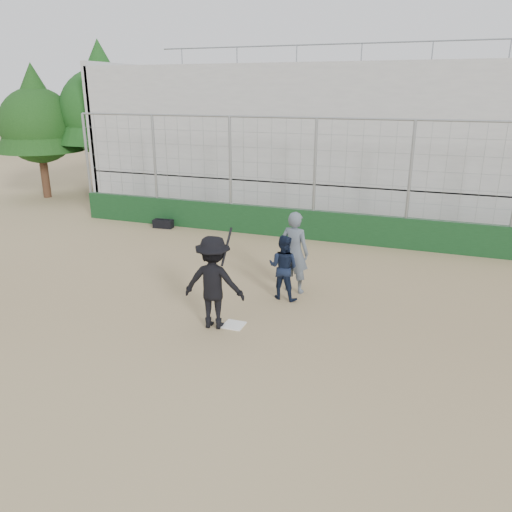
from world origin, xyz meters
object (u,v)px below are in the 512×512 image
(catcher_crouched, at_px, (283,278))
(umpire, at_px, (294,256))
(batter_at_plate, at_px, (214,282))
(equipment_bag, at_px, (163,224))

(catcher_crouched, distance_m, umpire, 0.69)
(batter_at_plate, relative_size, catcher_crouched, 1.95)
(catcher_crouched, xyz_separation_m, umpire, (0.12, 0.56, 0.38))
(equipment_bag, bearing_deg, batter_at_plate, -52.41)
(batter_at_plate, xyz_separation_m, catcher_crouched, (0.94, 1.92, -0.46))
(umpire, distance_m, equipment_bag, 7.54)
(umpire, bearing_deg, catcher_crouched, 90.44)
(batter_at_plate, distance_m, catcher_crouched, 2.19)
(equipment_bag, bearing_deg, catcher_crouched, -38.05)
(batter_at_plate, bearing_deg, catcher_crouched, 63.86)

